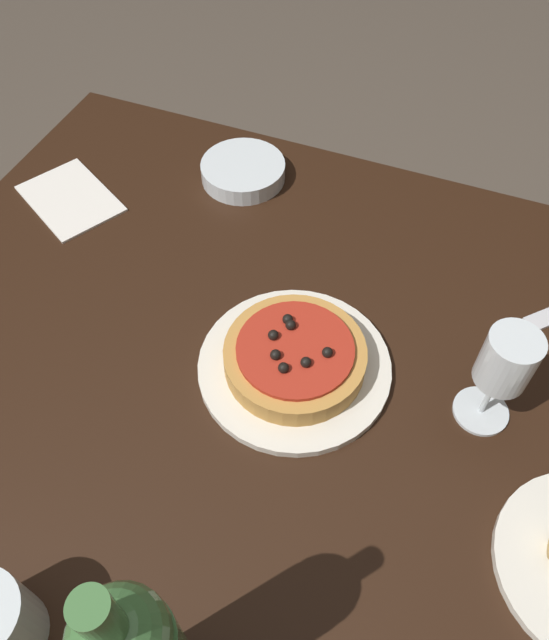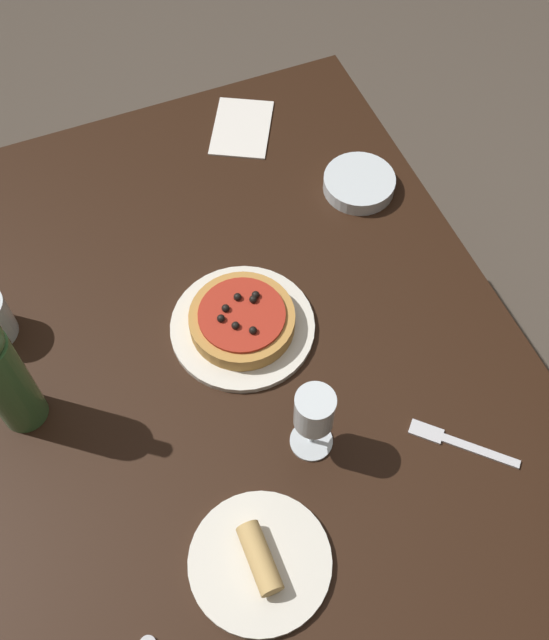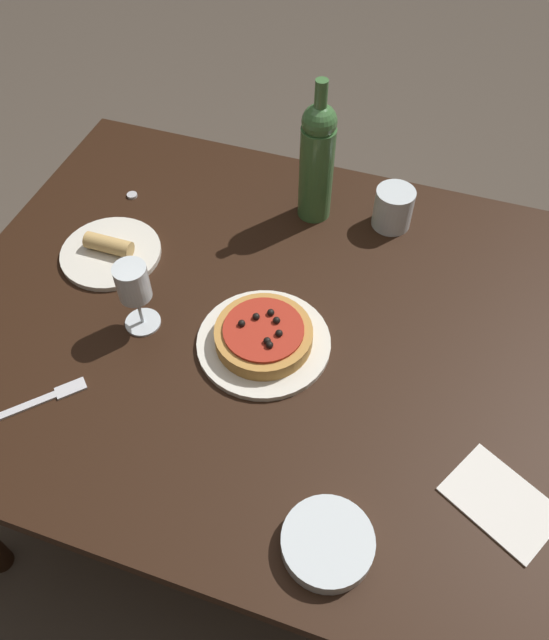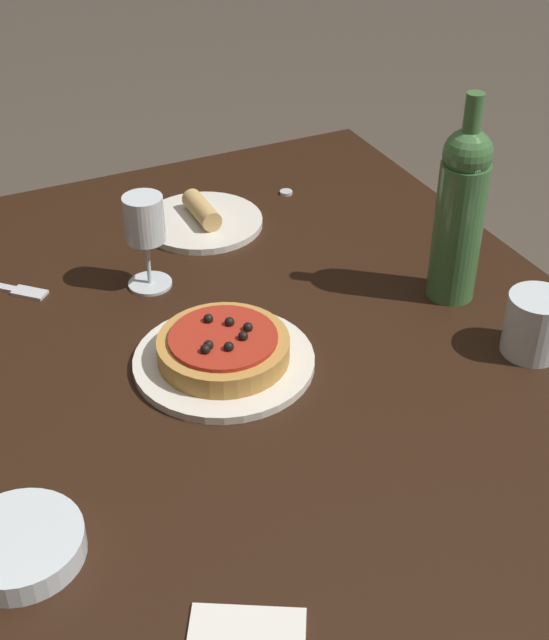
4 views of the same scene
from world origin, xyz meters
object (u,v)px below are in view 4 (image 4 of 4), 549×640
(wine_glass, at_px, (145,225))
(fork, at_px, (2,287))
(water_cup, at_px, (535,325))
(pizza, at_px, (223,347))
(dining_table, at_px, (253,386))
(wine_bottle, at_px, (460,211))
(side_bowl, at_px, (20,545))
(bottle_cap, at_px, (286,192))
(side_plate, at_px, (202,220))
(dinner_plate, at_px, (224,361))

(wine_glass, xyz_separation_m, fork, (0.09, 0.22, -0.11))
(water_cup, bearing_deg, pizza, 68.89)
(dining_table, height_order, pizza, pizza)
(wine_bottle, bearing_deg, side_bowl, 107.96)
(water_cup, xyz_separation_m, bottle_cap, (0.59, 0.10, -0.04))
(wine_glass, bearing_deg, side_bowl, 146.50)
(side_plate, height_order, bottle_cap, side_plate)
(dining_table, distance_m, side_plate, 0.38)
(water_cup, distance_m, side_bowl, 0.74)
(pizza, xyz_separation_m, fork, (0.33, 0.24, -0.03))
(pizza, height_order, fork, pizza)
(dinner_plate, relative_size, bottle_cap, 10.62)
(dining_table, distance_m, wine_bottle, 0.40)
(water_cup, xyz_separation_m, fork, (0.49, 0.65, -0.04))
(water_cup, relative_size, side_bowl, 0.65)
(dinner_plate, relative_size, wine_bottle, 0.78)
(pizza, relative_size, fork, 1.28)
(bottle_cap, bearing_deg, side_plate, 103.48)
(pizza, distance_m, side_bowl, 0.40)
(fork, xyz_separation_m, bottle_cap, (0.10, -0.55, 0.00))
(dinner_plate, height_order, wine_glass, wine_glass)
(pizza, distance_m, wine_glass, 0.26)
(wine_glass, height_order, side_plate, wine_glass)
(dinner_plate, bearing_deg, wine_bottle, -87.66)
(wine_bottle, distance_m, side_bowl, 0.77)
(wine_bottle, relative_size, bottle_cap, 13.63)
(dining_table, height_order, side_plate, side_plate)
(dining_table, xyz_separation_m, side_bowl, (-0.24, 0.39, 0.09))
(wine_glass, relative_size, wine_bottle, 0.48)
(water_cup, distance_m, side_plate, 0.62)
(wine_bottle, xyz_separation_m, side_plate, (0.37, 0.27, -0.13))
(dinner_plate, relative_size, side_plate, 1.19)
(pizza, relative_size, water_cup, 2.01)
(side_bowl, height_order, bottle_cap, side_bowl)
(pizza, bearing_deg, fork, 36.17)
(dinner_plate, distance_m, wine_bottle, 0.41)
(pizza, distance_m, water_cup, 0.44)
(side_bowl, bearing_deg, bottle_cap, -44.42)
(water_cup, distance_m, bottle_cap, 0.60)
(bottle_cap, bearing_deg, side_bowl, 135.58)
(wine_bottle, height_order, water_cup, wine_bottle)
(wine_glass, xyz_separation_m, water_cup, (-0.40, -0.44, -0.06))
(side_bowl, xyz_separation_m, bottle_cap, (0.65, -0.64, -0.01))
(pizza, distance_m, wine_bottle, 0.41)
(pizza, bearing_deg, dining_table, -63.96)
(bottle_cap, bearing_deg, pizza, 144.63)
(fork, bearing_deg, bottle_cap, 54.47)
(wine_glass, relative_size, side_plate, 0.73)
(dining_table, distance_m, side_bowl, 0.47)
(dinner_plate, xyz_separation_m, wine_bottle, (0.02, -0.39, 0.14))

